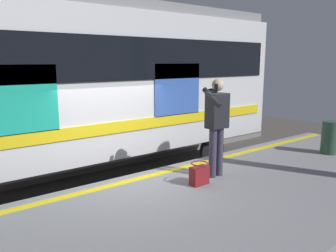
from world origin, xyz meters
name	(u,v)px	position (x,y,z in m)	size (l,w,h in m)	color
ground_plane	(137,217)	(0.00, 0.00, 0.00)	(25.19, 25.19, 0.00)	#4C4742
platform	(201,232)	(0.00, 1.81, 0.45)	(12.28, 3.62, 0.91)	gray
safety_line	(145,177)	(0.00, 0.30, 0.91)	(12.04, 0.16, 0.01)	yellow
track_rail_near	(98,188)	(0.00, -1.68, 0.08)	(15.97, 0.08, 0.16)	slate
track_rail_far	(74,173)	(0.00, -3.12, 0.08)	(15.97, 0.08, 0.16)	slate
train_carriage	(79,78)	(0.03, -2.39, 2.62)	(10.06, 3.05, 4.17)	silver
passenger	(217,119)	(-1.08, 1.04, 1.98)	(0.57, 0.55, 1.80)	#383347
handbag	(199,174)	(-0.54, 1.19, 1.09)	(0.33, 0.30, 0.39)	maroon
trash_bin	(330,137)	(-4.30, 1.55, 1.29)	(0.38, 0.38, 0.75)	#2D4C38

